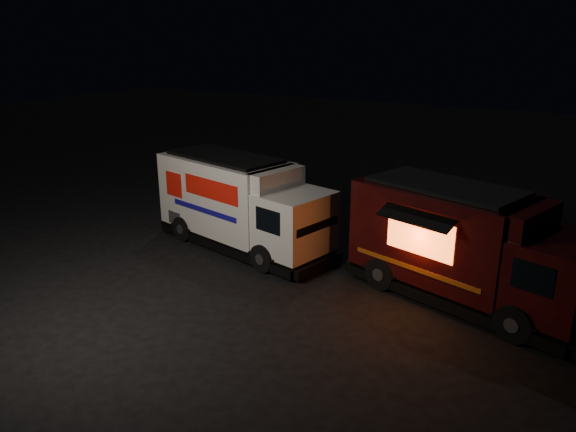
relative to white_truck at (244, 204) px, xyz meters
The scene contains 3 objects.
ground 3.18m from the white_truck, 66.84° to the right, with size 80.00×80.00×0.00m, color black.
white_truck is the anchor object (origin of this frame).
red_truck 6.82m from the white_truck, ahead, with size 6.14×2.26×2.86m, color #320A09, non-canonical shape.
Camera 1 is at (8.07, -10.94, 6.44)m, focal length 35.00 mm.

